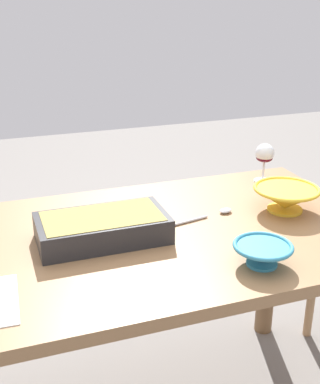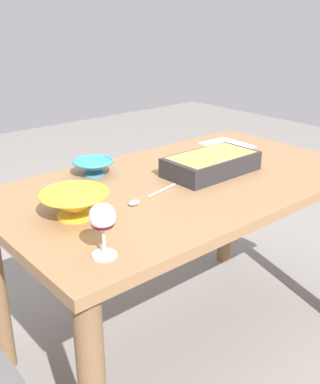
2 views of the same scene
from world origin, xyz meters
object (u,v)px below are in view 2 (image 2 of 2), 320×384
at_px(serving_spoon, 144,198).
at_px(napkin, 227,145).
at_px(wine_glass, 103,220).
at_px(mixing_bowl, 75,203).
at_px(small_bowl, 93,166).
at_px(casserole_dish, 211,163).
at_px(dining_table, 184,209).

relative_size(serving_spoon, napkin, 1.13).
height_order(wine_glass, serving_spoon, wine_glass).
xyz_separation_m(mixing_bowl, small_bowl, (0.26, 0.29, -0.01)).
xyz_separation_m(small_bowl, napkin, (0.72, -0.06, -0.03)).
relative_size(casserole_dish, small_bowl, 2.35).
relative_size(small_bowl, napkin, 0.73).
bearing_deg(mixing_bowl, serving_spoon, -8.68).
distance_m(wine_glass, casserole_dish, 0.75).
relative_size(wine_glass, serving_spoon, 0.61).
bearing_deg(dining_table, serving_spoon, -166.79).
distance_m(dining_table, mixing_bowl, 0.52).
relative_size(small_bowl, serving_spoon, 0.65).
height_order(casserole_dish, small_bowl, casserole_dish).
height_order(wine_glass, mixing_bowl, wine_glass).
bearing_deg(dining_table, mixing_bowl, -177.75).
relative_size(wine_glass, napkin, 0.69).
height_order(dining_table, serving_spoon, serving_spoon).
distance_m(wine_glass, serving_spoon, 0.40).
bearing_deg(napkin, dining_table, -156.12).
bearing_deg(small_bowl, dining_table, -49.52).
xyz_separation_m(wine_glass, serving_spoon, (0.32, 0.23, -0.10)).
height_order(wine_glass, small_bowl, wine_glass).
height_order(casserole_dish, napkin, casserole_dish).
distance_m(dining_table, serving_spoon, 0.28).
xyz_separation_m(dining_table, casserole_dish, (0.13, -0.01, 0.17)).
xyz_separation_m(dining_table, serving_spoon, (-0.24, -0.06, 0.13)).
distance_m(casserole_dish, serving_spoon, 0.38).
bearing_deg(casserole_dish, napkin, 32.90).
height_order(dining_table, napkin, napkin).
relative_size(dining_table, napkin, 6.59).
distance_m(casserole_dish, small_bowl, 0.46).
relative_size(casserole_dish, napkin, 1.72).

